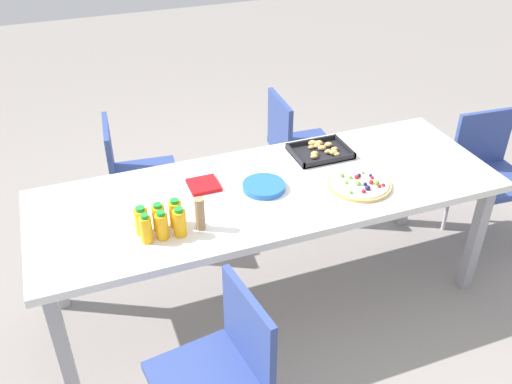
# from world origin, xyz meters

# --- Properties ---
(ground_plane) EXTENTS (12.00, 12.00, 0.00)m
(ground_plane) POSITION_xyz_m (0.00, 0.00, 0.00)
(ground_plane) COLOR gray
(party_table) EXTENTS (2.36, 0.82, 0.74)m
(party_table) POSITION_xyz_m (0.00, 0.00, 0.67)
(party_table) COLOR silver
(party_table) RESTS_ON ground_plane
(chair_far_right) EXTENTS (0.42, 0.42, 0.83)m
(chair_far_right) POSITION_xyz_m (0.50, 0.78, 0.50)
(chair_far_right) COLOR #33478C
(chair_far_right) RESTS_ON ground_plane
(chair_near_left) EXTENTS (0.45, 0.45, 0.83)m
(chair_near_left) POSITION_xyz_m (-0.51, -0.79, 0.50)
(chair_near_left) COLOR #33478C
(chair_near_left) RESTS_ON ground_plane
(chair_far_left) EXTENTS (0.44, 0.44, 0.83)m
(chair_far_left) POSITION_xyz_m (-0.57, 0.79, 0.50)
(chair_far_left) COLOR #33478C
(chair_far_left) RESTS_ON ground_plane
(chair_end) EXTENTS (0.43, 0.43, 0.83)m
(chair_end) POSITION_xyz_m (1.48, 0.06, 0.50)
(chair_end) COLOR #33478C
(chair_end) RESTS_ON ground_plane
(juice_bottle_0) EXTENTS (0.05, 0.05, 0.14)m
(juice_bottle_0) POSITION_xyz_m (-0.66, -0.21, 0.80)
(juice_bottle_0) COLOR #FAAC14
(juice_bottle_0) RESTS_ON party_table
(juice_bottle_1) EXTENTS (0.06, 0.06, 0.14)m
(juice_bottle_1) POSITION_xyz_m (-0.59, -0.21, 0.80)
(juice_bottle_1) COLOR #FAAC14
(juice_bottle_1) RESTS_ON party_table
(juice_bottle_2) EXTENTS (0.06, 0.06, 0.14)m
(juice_bottle_2) POSITION_xyz_m (-0.51, -0.22, 0.80)
(juice_bottle_2) COLOR #F9AC14
(juice_bottle_2) RESTS_ON party_table
(juice_bottle_3) EXTENTS (0.06, 0.06, 0.14)m
(juice_bottle_3) POSITION_xyz_m (-0.67, -0.14, 0.80)
(juice_bottle_3) COLOR #FAAD14
(juice_bottle_3) RESTS_ON party_table
(juice_bottle_4) EXTENTS (0.06, 0.06, 0.14)m
(juice_bottle_4) POSITION_xyz_m (-0.59, -0.14, 0.80)
(juice_bottle_4) COLOR #FAAF14
(juice_bottle_4) RESTS_ON party_table
(juice_bottle_5) EXTENTS (0.06, 0.06, 0.14)m
(juice_bottle_5) POSITION_xyz_m (-0.51, -0.14, 0.80)
(juice_bottle_5) COLOR #F9AE14
(juice_bottle_5) RESTS_ON party_table
(fruit_pizza) EXTENTS (0.32, 0.32, 0.05)m
(fruit_pizza) POSITION_xyz_m (0.43, -0.14, 0.75)
(fruit_pizza) COLOR tan
(fruit_pizza) RESTS_ON party_table
(snack_tray) EXTENTS (0.32, 0.24, 0.04)m
(snack_tray) POSITION_xyz_m (0.40, 0.23, 0.75)
(snack_tray) COLOR black
(snack_tray) RESTS_ON party_table
(plate_stack) EXTENTS (0.22, 0.22, 0.03)m
(plate_stack) POSITION_xyz_m (-0.03, -0.00, 0.75)
(plate_stack) COLOR blue
(plate_stack) RESTS_ON party_table
(napkin_stack) EXTENTS (0.15, 0.15, 0.02)m
(napkin_stack) POSITION_xyz_m (-0.31, 0.13, 0.75)
(napkin_stack) COLOR red
(napkin_stack) RESTS_ON party_table
(cardboard_tube) EXTENTS (0.04, 0.04, 0.16)m
(cardboard_tube) POSITION_xyz_m (-0.42, -0.20, 0.82)
(cardboard_tube) COLOR #9E7A56
(cardboard_tube) RESTS_ON party_table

